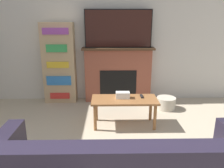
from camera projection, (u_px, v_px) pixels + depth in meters
name	position (u px, v px, depth m)	size (l,w,h in m)	color
wall_back	(102.00, 36.00, 4.46)	(6.35, 0.06, 2.70)	beige
fireplace	(118.00, 74.00, 4.55)	(1.46, 0.28, 1.13)	brown
tv	(118.00, 29.00, 4.27)	(1.32, 0.03, 0.74)	black
coffee_table	(124.00, 103.00, 3.50)	(1.05, 0.47, 0.45)	brown
tissue_box	(123.00, 95.00, 3.51)	(0.22, 0.12, 0.10)	white
remote_control	(142.00, 96.00, 3.57)	(0.04, 0.15, 0.02)	black
bookshelf	(59.00, 63.00, 4.44)	(0.64, 0.29, 1.62)	tan
storage_basket	(166.00, 103.00, 4.23)	(0.37, 0.37, 0.23)	#BCB29E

